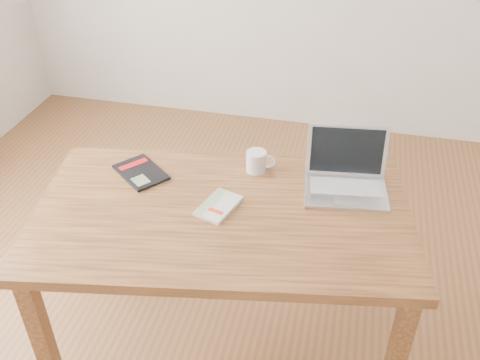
% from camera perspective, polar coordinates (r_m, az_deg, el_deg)
% --- Properties ---
extents(room, '(4.04, 4.04, 2.70)m').
position_cam_1_polar(room, '(1.69, -4.02, 14.51)').
color(room, brown).
rests_on(room, ground).
extents(desk, '(1.47, 0.99, 0.75)m').
position_cam_1_polar(desk, '(1.99, -1.80, -5.24)').
color(desk, brown).
rests_on(desk, ground).
extents(white_guidebook, '(0.16, 0.20, 0.02)m').
position_cam_1_polar(white_guidebook, '(1.94, -2.30, -2.79)').
color(white_guidebook, beige).
rests_on(white_guidebook, desk).
extents(black_guidebook, '(0.26, 0.25, 0.01)m').
position_cam_1_polar(black_guidebook, '(2.15, -10.54, 0.83)').
color(black_guidebook, black).
rests_on(black_guidebook, desk).
extents(laptop, '(0.34, 0.29, 0.21)m').
position_cam_1_polar(laptop, '(2.06, 11.25, 0.35)').
color(laptop, silver).
rests_on(laptop, desk).
extents(coffee_mug, '(0.12, 0.08, 0.09)m').
position_cam_1_polar(coffee_mug, '(2.11, 1.82, 2.04)').
color(coffee_mug, white).
rests_on(coffee_mug, desk).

